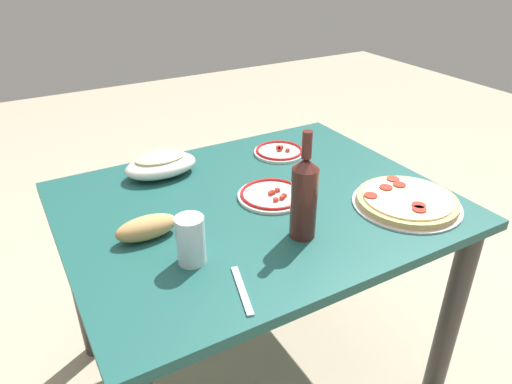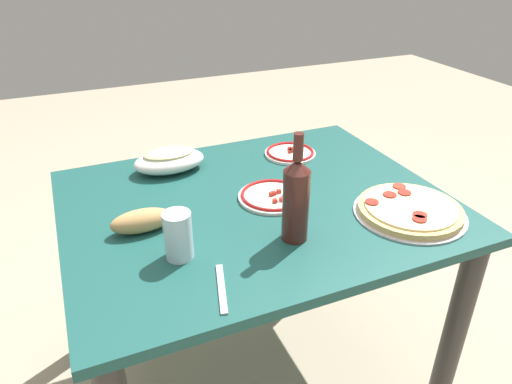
{
  "view_description": "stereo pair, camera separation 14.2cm",
  "coord_description": "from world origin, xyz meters",
  "px_view_note": "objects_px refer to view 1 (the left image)",
  "views": [
    {
      "loc": [
        0.62,
        1.08,
        1.45
      ],
      "look_at": [
        0.0,
        0.0,
        0.77
      ],
      "focal_mm": 33.17,
      "sensor_mm": 36.0,
      "label": 1
    },
    {
      "loc": [
        0.49,
        1.15,
        1.45
      ],
      "look_at": [
        0.0,
        0.0,
        0.77
      ],
      "focal_mm": 33.17,
      "sensor_mm": 36.0,
      "label": 2
    }
  ],
  "objects_px": {
    "water_glass": "(191,240)",
    "bread_loaf": "(147,228)",
    "side_plate_near": "(279,151)",
    "pepperoni_pizza": "(407,201)",
    "dining_table": "(256,236)",
    "wine_bottle": "(304,196)",
    "baked_pasta_dish": "(161,164)",
    "side_plate_far": "(272,195)"
  },
  "relations": [
    {
      "from": "water_glass",
      "to": "bread_loaf",
      "type": "distance_m",
      "value": 0.17
    },
    {
      "from": "side_plate_near",
      "to": "bread_loaf",
      "type": "relative_size",
      "value": 1.11
    },
    {
      "from": "pepperoni_pizza",
      "to": "bread_loaf",
      "type": "relative_size",
      "value": 1.91
    },
    {
      "from": "dining_table",
      "to": "side_plate_near",
      "type": "xyz_separation_m",
      "value": [
        -0.25,
        -0.26,
        0.14
      ]
    },
    {
      "from": "wine_bottle",
      "to": "water_glass",
      "type": "relative_size",
      "value": 2.37
    },
    {
      "from": "dining_table",
      "to": "pepperoni_pizza",
      "type": "xyz_separation_m",
      "value": [
        -0.38,
        0.25,
        0.14
      ]
    },
    {
      "from": "pepperoni_pizza",
      "to": "wine_bottle",
      "type": "height_order",
      "value": "wine_bottle"
    },
    {
      "from": "bread_loaf",
      "to": "wine_bottle",
      "type": "bearing_deg",
      "value": 152.08
    },
    {
      "from": "pepperoni_pizza",
      "to": "water_glass",
      "type": "height_order",
      "value": "water_glass"
    },
    {
      "from": "dining_table",
      "to": "pepperoni_pizza",
      "type": "relative_size",
      "value": 3.53
    },
    {
      "from": "baked_pasta_dish",
      "to": "side_plate_near",
      "type": "relative_size",
      "value": 1.29
    },
    {
      "from": "baked_pasta_dish",
      "to": "water_glass",
      "type": "height_order",
      "value": "water_glass"
    },
    {
      "from": "water_glass",
      "to": "side_plate_far",
      "type": "height_order",
      "value": "water_glass"
    },
    {
      "from": "dining_table",
      "to": "pepperoni_pizza",
      "type": "bearing_deg",
      "value": 146.86
    },
    {
      "from": "baked_pasta_dish",
      "to": "side_plate_near",
      "type": "bearing_deg",
      "value": 173.8
    },
    {
      "from": "wine_bottle",
      "to": "side_plate_near",
      "type": "xyz_separation_m",
      "value": [
        -0.23,
        -0.48,
        -0.11
      ]
    },
    {
      "from": "water_glass",
      "to": "side_plate_near",
      "type": "bearing_deg",
      "value": -140.27
    },
    {
      "from": "dining_table",
      "to": "side_plate_far",
      "type": "height_order",
      "value": "side_plate_far"
    },
    {
      "from": "side_plate_near",
      "to": "wine_bottle",
      "type": "bearing_deg",
      "value": 64.37
    },
    {
      "from": "side_plate_far",
      "to": "pepperoni_pizza",
      "type": "bearing_deg",
      "value": 143.6
    },
    {
      "from": "water_glass",
      "to": "side_plate_far",
      "type": "xyz_separation_m",
      "value": [
        -0.34,
        -0.18,
        -0.05
      ]
    },
    {
      "from": "water_glass",
      "to": "bread_loaf",
      "type": "bearing_deg",
      "value": -67.74
    },
    {
      "from": "side_plate_far",
      "to": "water_glass",
      "type": "bearing_deg",
      "value": 27.49
    },
    {
      "from": "dining_table",
      "to": "bread_loaf",
      "type": "bearing_deg",
      "value": 4.89
    },
    {
      "from": "pepperoni_pizza",
      "to": "water_glass",
      "type": "xyz_separation_m",
      "value": [
        0.66,
        -0.06,
        0.05
      ]
    },
    {
      "from": "bread_loaf",
      "to": "dining_table",
      "type": "bearing_deg",
      "value": -175.11
    },
    {
      "from": "wine_bottle",
      "to": "dining_table",
      "type": "bearing_deg",
      "value": -86.07
    },
    {
      "from": "baked_pasta_dish",
      "to": "water_glass",
      "type": "relative_size",
      "value": 1.9
    },
    {
      "from": "side_plate_far",
      "to": "dining_table",
      "type": "bearing_deg",
      "value": -7.61
    },
    {
      "from": "dining_table",
      "to": "water_glass",
      "type": "height_order",
      "value": "water_glass"
    },
    {
      "from": "bread_loaf",
      "to": "side_plate_near",
      "type": "bearing_deg",
      "value": -154.09
    },
    {
      "from": "baked_pasta_dish",
      "to": "side_plate_far",
      "type": "distance_m",
      "value": 0.4
    },
    {
      "from": "water_glass",
      "to": "side_plate_near",
      "type": "relative_size",
      "value": 0.68
    },
    {
      "from": "water_glass",
      "to": "baked_pasta_dish",
      "type": "bearing_deg",
      "value": -101.26
    },
    {
      "from": "pepperoni_pizza",
      "to": "water_glass",
      "type": "bearing_deg",
      "value": -5.38
    },
    {
      "from": "water_glass",
      "to": "side_plate_near",
      "type": "height_order",
      "value": "water_glass"
    },
    {
      "from": "pepperoni_pizza",
      "to": "baked_pasta_dish",
      "type": "height_order",
      "value": "baked_pasta_dish"
    },
    {
      "from": "pepperoni_pizza",
      "to": "side_plate_near",
      "type": "bearing_deg",
      "value": -75.6
    },
    {
      "from": "dining_table",
      "to": "side_plate_near",
      "type": "distance_m",
      "value": 0.38
    },
    {
      "from": "side_plate_near",
      "to": "bread_loaf",
      "type": "bearing_deg",
      "value": 25.91
    },
    {
      "from": "baked_pasta_dish",
      "to": "bread_loaf",
      "type": "distance_m",
      "value": 0.37
    },
    {
      "from": "side_plate_far",
      "to": "bread_loaf",
      "type": "bearing_deg",
      "value": 3.26
    }
  ]
}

